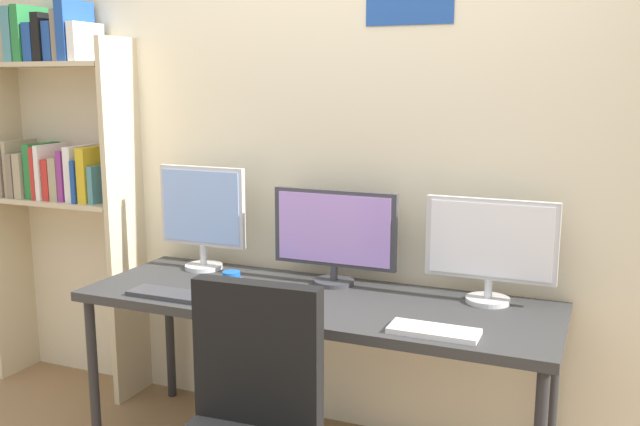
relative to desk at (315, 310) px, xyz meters
name	(u,v)px	position (x,y,z in m)	size (l,w,h in m)	color
wall_back	(351,154)	(0.00, 0.42, 0.61)	(4.39, 0.11, 2.60)	beige
desk	(315,310)	(0.00, 0.00, 0.00)	(1.99, 0.68, 0.74)	#333333
bookshelf	(55,146)	(-1.57, 0.23, 0.61)	(0.83, 0.28, 2.02)	beige
monitor_left	(202,213)	(-0.68, 0.21, 0.33)	(0.45, 0.18, 0.49)	silver
monitor_center	(334,234)	(0.00, 0.21, 0.28)	(0.57, 0.18, 0.42)	#38383D
monitor_right	(490,246)	(0.68, 0.21, 0.29)	(0.53, 0.18, 0.43)	silver
keyboard_left	(171,295)	(-0.56, -0.23, 0.06)	(0.37, 0.13, 0.02)	#38383D
keyboard_right	(434,331)	(0.56, -0.23, 0.06)	(0.32, 0.13, 0.02)	silver
computer_mouse	(305,309)	(0.04, -0.20, 0.07)	(0.06, 0.10, 0.03)	#38383D
coffee_mug	(232,282)	(-0.36, -0.07, 0.10)	(0.11, 0.08, 0.09)	blue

